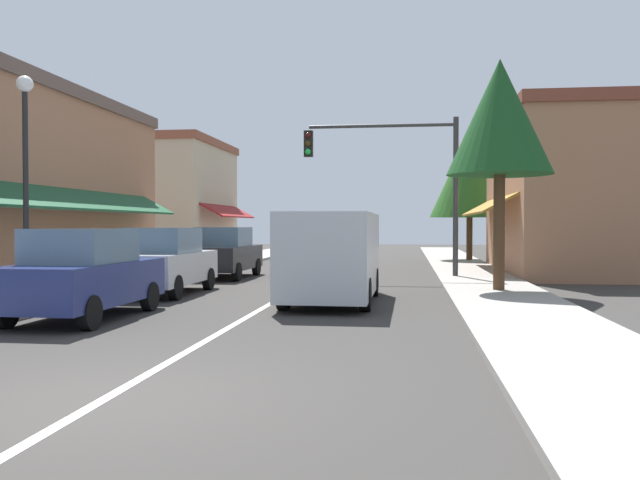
{
  "coord_description": "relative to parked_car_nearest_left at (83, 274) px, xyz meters",
  "views": [
    {
      "loc": [
        3.16,
        -6.6,
        1.84
      ],
      "look_at": [
        0.41,
        14.55,
        1.37
      ],
      "focal_mm": 37.58,
      "sensor_mm": 36.0,
      "label": 1
    }
  ],
  "objects": [
    {
      "name": "ground_plane",
      "position": [
        3.1,
        12.27,
        -0.88
      ],
      "size": [
        80.0,
        80.0,
        0.0
      ],
      "primitive_type": "plane",
      "color": "#33302D"
    },
    {
      "name": "sidewalk_left",
      "position": [
        -2.4,
        12.27,
        -0.82
      ],
      "size": [
        2.6,
        56.0,
        0.12
      ],
      "primitive_type": "cube",
      "color": "#A39E99",
      "rests_on": "ground"
    },
    {
      "name": "sidewalk_right",
      "position": [
        8.6,
        12.27,
        -0.82
      ],
      "size": [
        2.6,
        56.0,
        0.12
      ],
      "primitive_type": "cube",
      "color": "gray",
      "rests_on": "ground"
    },
    {
      "name": "lane_center_stripe",
      "position": [
        3.1,
        12.27,
        -0.88
      ],
      "size": [
        0.14,
        52.0,
        0.01
      ],
      "primitive_type": "cube",
      "color": "silver",
      "rests_on": "ground"
    },
    {
      "name": "storefront_right_block",
      "position": [
        12.04,
        14.27,
        2.17
      ],
      "size": [
        5.61,
        10.2,
        6.08
      ],
      "color": "#9E6B4C",
      "rests_on": "ground"
    },
    {
      "name": "storefront_far_left",
      "position": [
        -5.75,
        22.27,
        2.3
      ],
      "size": [
        5.42,
        8.2,
        6.35
      ],
      "color": "#BCAD8E",
      "rests_on": "ground"
    },
    {
      "name": "parked_car_nearest_left",
      "position": [
        0.0,
        0.0,
        0.0
      ],
      "size": [
        1.8,
        4.11,
        1.77
      ],
      "rotation": [
        0.0,
        0.0,
        -0.01
      ],
      "color": "navy",
      "rests_on": "ground"
    },
    {
      "name": "parked_car_second_left",
      "position": [
        -0.13,
        4.73,
        0.0
      ],
      "size": [
        1.8,
        4.11,
        1.77
      ],
      "rotation": [
        0.0,
        0.0,
        -0.0
      ],
      "color": "#B7BABF",
      "rests_on": "ground"
    },
    {
      "name": "parked_car_third_left",
      "position": [
        -0.03,
        10.33,
        0.0
      ],
      "size": [
        1.83,
        4.12,
        1.77
      ],
      "rotation": [
        0.0,
        0.0,
        -0.01
      ],
      "color": "black",
      "rests_on": "ground"
    },
    {
      "name": "van_in_lane",
      "position": [
        4.51,
        3.46,
        0.27
      ],
      "size": [
        2.03,
        5.19,
        2.12
      ],
      "rotation": [
        0.0,
        0.0,
        -0.01
      ],
      "color": "#B2B7BC",
      "rests_on": "ground"
    },
    {
      "name": "traffic_signal_mast_arm",
      "position": [
        6.05,
        10.74,
        2.9
      ],
      "size": [
        5.26,
        0.5,
        5.5
      ],
      "color": "#333333",
      "rests_on": "ground"
    },
    {
      "name": "street_lamp_left_near",
      "position": [
        -2.03,
        1.4,
        2.53
      ],
      "size": [
        0.36,
        0.36,
        5.11
      ],
      "color": "black",
      "rests_on": "ground"
    },
    {
      "name": "tree_right_near",
      "position": [
        8.7,
        5.93,
        3.8
      ],
      "size": [
        2.79,
        2.79,
        6.25
      ],
      "color": "#4C331E",
      "rests_on": "ground"
    },
    {
      "name": "tree_right_far",
      "position": [
        9.34,
        21.47,
        3.5
      ],
      "size": [
        3.92,
        3.92,
        6.55
      ],
      "color": "#4C331E",
      "rests_on": "ground"
    }
  ]
}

